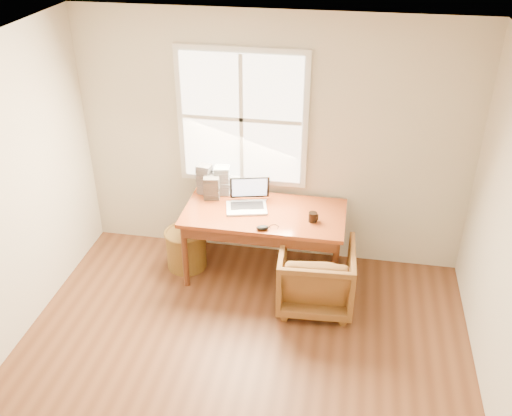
% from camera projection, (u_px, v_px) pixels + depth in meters
% --- Properties ---
extents(room_shell, '(4.04, 4.54, 2.64)m').
position_uv_depth(room_shell, '(223.00, 259.00, 3.97)').
color(room_shell, brown).
rests_on(room_shell, ground).
extents(desk, '(1.60, 0.80, 0.04)m').
position_uv_depth(desk, '(264.00, 213.00, 5.65)').
color(desk, brown).
rests_on(desk, room_shell).
extents(armchair, '(0.74, 0.76, 0.66)m').
position_uv_depth(armchair, '(316.00, 276.00, 5.43)').
color(armchair, brown).
rests_on(armchair, room_shell).
extents(wicker_stool, '(0.43, 0.43, 0.42)m').
position_uv_depth(wicker_stool, '(186.00, 249.00, 6.03)').
color(wicker_stool, brown).
rests_on(wicker_stool, room_shell).
extents(laptop, '(0.48, 0.50, 0.30)m').
position_uv_depth(laptop, '(246.00, 196.00, 5.61)').
color(laptop, silver).
rests_on(laptop, desk).
extents(mouse, '(0.14, 0.10, 0.04)m').
position_uv_depth(mouse, '(262.00, 228.00, 5.35)').
color(mouse, black).
rests_on(mouse, desk).
extents(coffee_mug, '(0.10, 0.10, 0.09)m').
position_uv_depth(coffee_mug, '(313.00, 217.00, 5.46)').
color(coffee_mug, black).
rests_on(coffee_mug, desk).
extents(cd_stack_a, '(0.17, 0.15, 0.31)m').
position_uv_depth(cd_stack_a, '(222.00, 180.00, 5.89)').
color(cd_stack_a, silver).
rests_on(cd_stack_a, desk).
extents(cd_stack_b, '(0.17, 0.16, 0.24)m').
position_uv_depth(cd_stack_b, '(212.00, 187.00, 5.83)').
color(cd_stack_b, '#242429').
rests_on(cd_stack_b, desk).
extents(cd_stack_c, '(0.16, 0.15, 0.32)m').
position_uv_depth(cd_stack_c, '(205.00, 179.00, 5.90)').
color(cd_stack_c, gray).
rests_on(cd_stack_c, desk).
extents(cd_stack_d, '(0.15, 0.14, 0.18)m').
position_uv_depth(cd_stack_d, '(233.00, 184.00, 5.96)').
color(cd_stack_d, silver).
rests_on(cd_stack_d, desk).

